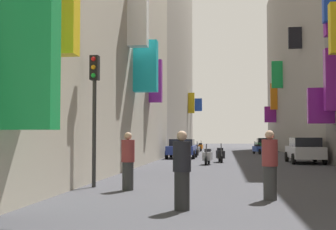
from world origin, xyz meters
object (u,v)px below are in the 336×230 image
parked_car_blue (182,148)px  traffic_light_near_corner (94,97)px  scooter_green (191,148)px  scooter_black (220,154)px  scooter_blue (257,149)px  pedestrian_near_left (128,161)px  scooter_orange (201,147)px  pedestrian_far_away (270,165)px  scooter_white (196,149)px  parked_car_silver (305,150)px  scooter_silver (207,156)px  pedestrian_crossing (182,171)px  parked_car_green (264,144)px

parked_car_blue → traffic_light_near_corner: traffic_light_near_corner is taller
scooter_green → traffic_light_near_corner: bearing=-91.5°
traffic_light_near_corner → scooter_black: bearing=75.4°
scooter_blue → pedestrian_near_left: bearing=-101.1°
parked_car_blue → traffic_light_near_corner: bearing=-92.7°
scooter_orange → pedestrian_far_away: bearing=-84.5°
parked_car_blue → scooter_white: parked_car_blue is taller
pedestrian_far_away → scooter_black: bearing=94.7°
scooter_blue → traffic_light_near_corner: 28.26m
parked_car_silver → scooter_blue: 13.69m
scooter_orange → pedestrian_near_left: size_ratio=1.19×
scooter_silver → pedestrian_crossing: size_ratio=1.15×
parked_car_blue → scooter_white: 5.59m
pedestrian_near_left → traffic_light_near_corner: traffic_light_near_corner is taller
pedestrian_near_left → scooter_green: bearing=90.8°
parked_car_green → pedestrian_far_away: (-3.49, -43.24, 0.11)m
pedestrian_crossing → traffic_light_near_corner: bearing=127.2°
pedestrian_near_left → pedestrian_far_away: size_ratio=0.99×
parked_car_green → traffic_light_near_corner: bearing=-101.7°
scooter_green → pedestrian_far_away: size_ratio=1.04×
parked_car_blue → pedestrian_far_away: bearing=-79.1°
parked_car_green → scooter_white: bearing=-112.8°
pedestrian_near_left → scooter_black: bearing=80.5°
pedestrian_crossing → pedestrian_far_away: 2.66m
parked_car_blue → pedestrian_crossing: size_ratio=2.46×
parked_car_blue → scooter_black: parked_car_blue is taller
parked_car_green → traffic_light_near_corner: size_ratio=1.11×
scooter_blue → pedestrian_crossing: 31.60m
scooter_green → pedestrian_crossing: size_ratio=1.06×
parked_car_blue → parked_car_green: bearing=70.9°
scooter_orange → pedestrian_far_away: 37.44m
pedestrian_crossing → traffic_light_near_corner: 5.40m
scooter_green → scooter_white: bearing=-80.4°
scooter_white → pedestrian_near_left: size_ratio=1.16×
scooter_black → scooter_green: size_ratio=1.03×
pedestrian_near_left → pedestrian_crossing: bearing=-61.1°
scooter_orange → scooter_white: same height
scooter_black → scooter_orange: (-2.27, 20.97, 0.00)m
parked_car_green → parked_car_blue: 23.24m
scooter_blue → scooter_green: bearing=161.8°
scooter_orange → parked_car_green: bearing=40.1°
parked_car_silver → pedestrian_far_away: pedestrian_far_away is taller
pedestrian_far_away → parked_car_blue: bearing=100.9°
scooter_black → pedestrian_crossing: size_ratio=1.09×
parked_car_silver → pedestrian_crossing: 18.63m
parked_car_green → scooter_black: size_ratio=2.48×
scooter_white → pedestrian_crossing: (1.47, -28.61, 0.35)m
parked_car_silver → scooter_white: parked_car_silver is taller
scooter_white → pedestrian_near_left: (-0.39, -25.25, 0.36)m
scooter_black → pedestrian_near_left: 14.94m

